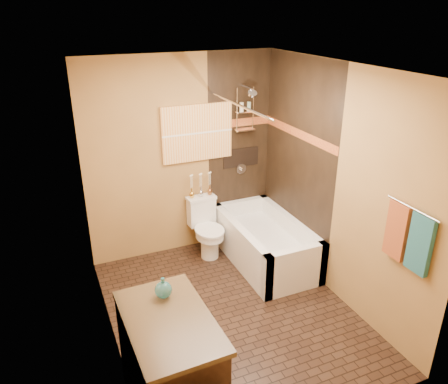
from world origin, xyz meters
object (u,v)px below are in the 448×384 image
bathtub (265,245)px  toilet (206,227)px  vanity (170,366)px  sunset_painting (197,133)px

bathtub → toilet: bearing=141.6°
toilet → vanity: 2.41m
sunset_painting → vanity: 2.85m
toilet → bathtub: bearing=-42.1°
sunset_painting → bathtub: bearing=-50.4°
sunset_painting → bathtub: 1.63m
sunset_painting → bathtub: (0.60, -0.73, -1.33)m
vanity → toilet: bearing=60.8°
toilet → vanity: vanity is taller
bathtub → sunset_painting: bearing=129.6°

